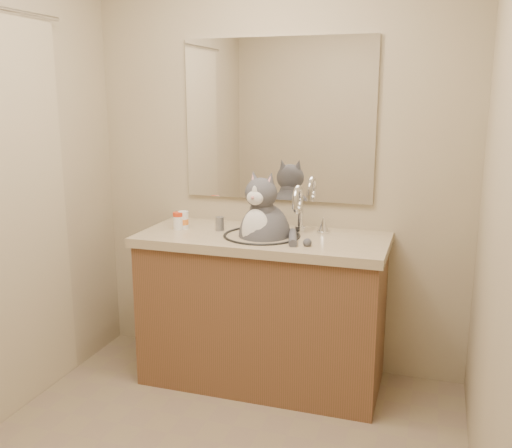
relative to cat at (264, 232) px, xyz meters
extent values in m
cube|color=tan|center=(-0.01, 0.31, 0.33)|extent=(2.20, 0.01, 2.40)
cube|color=tan|center=(1.09, -0.95, 0.33)|extent=(0.01, 2.50, 2.40)
cube|color=brown|center=(-0.01, 0.02, -0.47)|extent=(1.30, 0.55, 0.80)
cube|color=tan|center=(-0.01, 0.02, -0.05)|extent=(1.34, 0.59, 0.05)
torus|color=black|center=(-0.01, 0.00, -0.02)|extent=(0.42, 0.42, 0.02)
ellipsoid|color=white|center=(-0.01, 0.00, -0.10)|extent=(0.40, 0.40, 0.15)
cylinder|color=silver|center=(0.16, 0.17, 0.08)|extent=(0.03, 0.03, 0.18)
torus|color=silver|center=(0.16, 0.10, 0.17)|extent=(0.03, 0.16, 0.16)
cone|color=silver|center=(0.29, 0.17, 0.03)|extent=(0.06, 0.06, 0.08)
cube|color=white|center=(-0.01, 0.29, 0.58)|extent=(1.10, 0.02, 0.90)
ellipsoid|color=#4D4D53|center=(0.00, 0.01, -0.04)|extent=(0.33, 0.36, 0.38)
ellipsoid|color=silver|center=(-0.02, -0.09, 0.02)|extent=(0.17, 0.11, 0.24)
ellipsoid|color=#4D4D53|center=(-0.01, -0.03, 0.22)|extent=(0.20, 0.18, 0.16)
ellipsoid|color=silver|center=(-0.02, -0.10, 0.20)|extent=(0.10, 0.06, 0.07)
sphere|color=#D88C8C|center=(-0.02, -0.12, 0.21)|extent=(0.02, 0.02, 0.02)
cone|color=#4D4D53|center=(-0.05, -0.01, 0.29)|extent=(0.08, 0.07, 0.08)
cone|color=#4D4D53|center=(0.04, -0.03, 0.29)|extent=(0.08, 0.07, 0.08)
cylinder|color=#4D4D53|center=(0.17, -0.06, 0.00)|extent=(0.10, 0.25, 0.04)
cylinder|color=white|center=(-0.50, 0.00, 0.02)|extent=(0.06, 0.06, 0.08)
cylinder|color=red|center=(-0.50, 0.00, 0.07)|extent=(0.06, 0.06, 0.02)
cylinder|color=white|center=(-0.48, 0.03, 0.02)|extent=(0.07, 0.07, 0.08)
cylinder|color=orange|center=(-0.48, 0.03, 0.02)|extent=(0.07, 0.07, 0.03)
cylinder|color=white|center=(-0.48, 0.03, 0.07)|extent=(0.07, 0.07, 0.02)
cylinder|color=gray|center=(-0.27, 0.04, 0.02)|extent=(0.05, 0.05, 0.08)
camera|label=1|loc=(0.87, -2.84, 0.72)|focal=40.00mm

